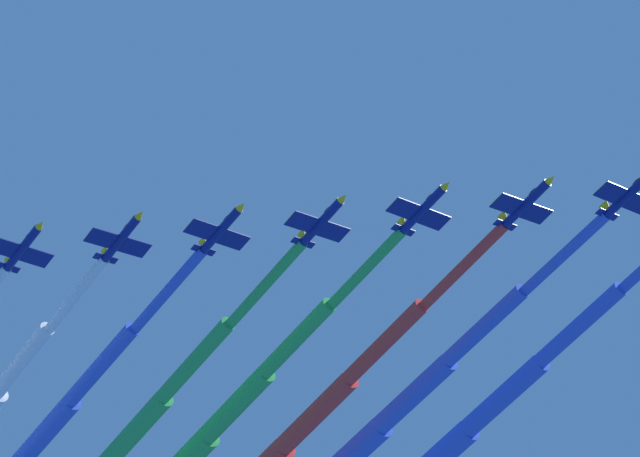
% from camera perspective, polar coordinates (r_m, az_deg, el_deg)
% --- Properties ---
extents(jet_lead, '(73.96, 29.79, 4.21)m').
position_cam_1_polar(jet_lead, '(215.31, 6.49, -6.45)').
color(jet_lead, navy).
extents(jet_port_inner, '(72.25, 28.31, 4.12)m').
position_cam_1_polar(jet_port_inner, '(214.67, 3.22, -6.39)').
color(jet_port_inner, navy).
extents(jet_starboard_inner, '(75.97, 30.29, 4.22)m').
position_cam_1_polar(jet_starboard_inner, '(217.17, -0.44, -7.14)').
color(jet_starboard_inner, navy).
extents(jet_port_mid, '(71.41, 28.39, 4.09)m').
position_cam_1_polar(jet_port_mid, '(217.02, -3.33, -6.77)').
color(jet_port_mid, navy).
extents(jet_starboard_mid, '(77.75, 30.99, 4.16)m').
position_cam_1_polar(jet_starboard_mid, '(221.93, -7.12, -7.77)').
color(jet_starboard_mid, navy).
extents(jet_port_outer, '(77.50, 29.82, 4.13)m').
position_cam_1_polar(jet_port_outer, '(224.59, -10.38, -7.80)').
color(jet_port_outer, navy).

